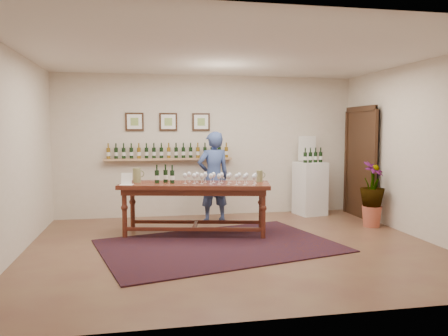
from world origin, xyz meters
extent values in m
plane|color=brown|center=(0.00, 0.00, 0.00)|extent=(6.00, 6.00, 0.00)
plane|color=beige|center=(0.00, 2.50, 1.40)|extent=(6.00, 0.00, 6.00)
plane|color=beige|center=(0.00, -2.50, 1.40)|extent=(6.00, 0.00, 6.00)
plane|color=beige|center=(-3.00, 0.00, 1.40)|extent=(0.00, 5.00, 5.00)
plane|color=beige|center=(3.00, 0.00, 1.40)|extent=(0.00, 5.00, 5.00)
plane|color=silver|center=(0.00, 0.00, 2.80)|extent=(6.00, 6.00, 0.00)
cube|color=tan|center=(-0.80, 2.41, 1.15)|extent=(2.50, 0.16, 0.04)
cube|color=black|center=(2.94, 1.70, 1.05)|extent=(0.10, 1.00, 2.10)
cube|color=#311C10|center=(2.89, 1.70, 1.05)|extent=(0.04, 1.12, 2.22)
cube|color=#311C10|center=(-1.45, 2.48, 1.88)|extent=(0.35, 0.03, 0.35)
cube|color=white|center=(-1.45, 2.46, 1.88)|extent=(0.28, 0.01, 0.28)
cube|color=#88A452|center=(-1.45, 2.45, 1.88)|extent=(0.15, 0.00, 0.15)
cube|color=#311C10|center=(-0.80, 2.48, 1.88)|extent=(0.35, 0.03, 0.35)
cube|color=white|center=(-0.80, 2.46, 1.88)|extent=(0.28, 0.01, 0.28)
cube|color=#88A452|center=(-0.80, 2.45, 1.88)|extent=(0.15, 0.00, 0.15)
cube|color=#311C10|center=(-0.15, 2.48, 1.88)|extent=(0.35, 0.03, 0.35)
cube|color=white|center=(-0.15, 2.46, 1.88)|extent=(0.28, 0.01, 0.28)
cube|color=#88A452|center=(-0.15, 2.45, 1.88)|extent=(0.15, 0.00, 0.15)
cube|color=#43150B|center=(-0.21, 0.06, 0.01)|extent=(3.80, 2.99, 0.02)
cube|color=#4E1A13|center=(-0.47, 0.85, 0.82)|extent=(2.52, 1.25, 0.07)
cube|color=#4E1A13|center=(-0.47, 0.85, 0.75)|extent=(2.37, 1.10, 0.11)
cylinder|color=#4E1A13|center=(-1.60, 0.81, 0.40)|extent=(0.09, 0.09, 0.79)
cylinder|color=#4E1A13|center=(0.54, 0.35, 0.40)|extent=(0.09, 0.09, 0.79)
cylinder|color=#4E1A13|center=(-1.49, 1.35, 0.40)|extent=(0.09, 0.09, 0.79)
cylinder|color=#4E1A13|center=(0.66, 0.89, 0.40)|extent=(0.09, 0.09, 0.79)
cube|color=#4E1A13|center=(-0.53, 0.58, 0.15)|extent=(2.16, 0.51, 0.05)
cube|color=#4E1A13|center=(-0.42, 1.12, 0.15)|extent=(2.16, 0.51, 0.05)
cube|color=#4E1A13|center=(-0.47, 0.85, 0.15)|extent=(0.17, 0.55, 0.05)
cube|color=white|center=(-1.57, 0.86, 0.95)|extent=(0.23, 0.20, 0.19)
cube|color=white|center=(2.03, 2.14, 0.53)|extent=(0.62, 0.62, 1.07)
cube|color=white|center=(2.03, 2.31, 1.35)|extent=(0.40, 0.09, 0.55)
cone|color=#AE513A|center=(2.69, 0.87, 0.18)|extent=(0.35, 0.35, 0.37)
imported|color=black|center=(2.69, 0.87, 0.69)|extent=(0.75, 0.75, 0.64)
imported|color=#33467A|center=(-0.01, 1.84, 0.85)|extent=(0.68, 0.50, 1.69)
camera|label=1|loc=(-1.32, -6.19, 1.72)|focal=35.00mm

